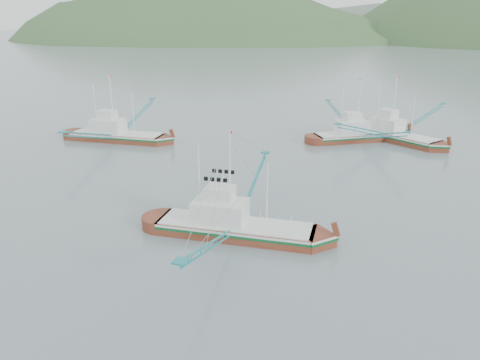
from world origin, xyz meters
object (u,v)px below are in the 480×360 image
(main_boat, at_px, (233,219))
(bg_boat_left, at_px, (116,131))
(bg_boat_right, at_px, (394,126))
(bg_boat_far, at_px, (359,127))

(main_boat, distance_m, bg_boat_left, 38.44)
(bg_boat_left, distance_m, bg_boat_right, 43.18)
(bg_boat_left, relative_size, bg_boat_far, 1.16)
(bg_boat_far, bearing_deg, bg_boat_right, -12.27)
(main_boat, bearing_deg, bg_boat_left, 133.87)
(bg_boat_far, relative_size, bg_boat_right, 0.95)
(bg_boat_left, xyz_separation_m, bg_boat_right, (40.24, 15.65, 0.68))
(main_boat, xyz_separation_m, bg_boat_far, (5.77, 38.32, 0.65))
(bg_boat_far, xyz_separation_m, bg_boat_right, (5.01, 2.02, 0.06))
(main_boat, bearing_deg, bg_boat_right, 68.88)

